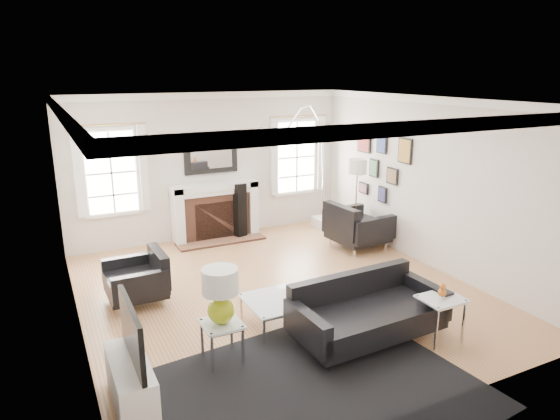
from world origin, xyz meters
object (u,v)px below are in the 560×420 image
armchair_left (139,279)px  arc_floor_lamp (306,168)px  armchair_right (355,227)px  sofa (365,312)px  fireplace (216,212)px  coffee_table (278,302)px  gourd_lamp (220,292)px

armchair_left → arc_floor_lamp: bearing=18.7°
armchair_left → arc_floor_lamp: 3.68m
armchair_right → arc_floor_lamp: bearing=139.1°
sofa → fireplace: bearing=94.8°
sofa → coffee_table: size_ratio=2.40×
armchair_left → arc_floor_lamp: (3.32, 1.13, 1.12)m
sofa → armchair_right: armchair_right is taller
sofa → armchair_right: bearing=57.5°
fireplace → gourd_lamp: 4.36m
armchair_left → coffee_table: size_ratio=1.12×
sofa → gourd_lamp: bearing=170.9°
armchair_left → coffee_table: bearing=-46.0°
coffee_table → gourd_lamp: size_ratio=1.25×
sofa → arc_floor_lamp: 3.71m
armchair_left → coffee_table: (1.45, -1.50, -0.01)m
armchair_right → gourd_lamp: bearing=-144.8°
gourd_lamp → arc_floor_lamp: arc_floor_lamp is taller
sofa → armchair_right: 3.27m
arc_floor_lamp → coffee_table: bearing=-125.4°
armchair_left → arc_floor_lamp: arc_floor_lamp is taller
armchair_left → coffee_table: 2.09m
fireplace → arc_floor_lamp: (1.42, -1.03, 0.91)m
armchair_right → coffee_table: (-2.58, -2.01, -0.07)m
fireplace → arc_floor_lamp: arc_floor_lamp is taller
coffee_table → sofa: bearing=-42.4°
sofa → gourd_lamp: gourd_lamp is taller
coffee_table → gourd_lamp: bearing=-153.2°
armchair_right → gourd_lamp: (-3.51, -2.48, 0.46)m
fireplace → armchair_left: 2.88m
gourd_lamp → armchair_left: bearing=104.8°
arc_floor_lamp → fireplace: bearing=143.9°
armchair_left → arc_floor_lamp: size_ratio=0.34×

